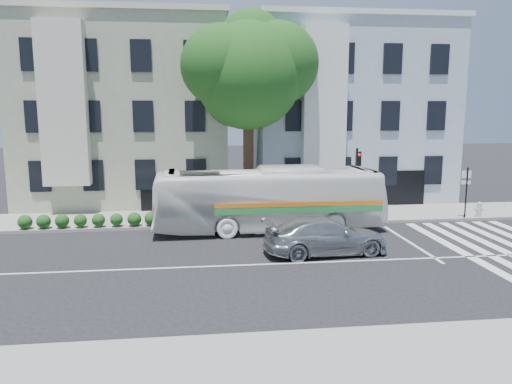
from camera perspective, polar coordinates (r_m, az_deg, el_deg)
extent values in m
plane|color=black|center=(19.13, 1.85, -8.24)|extent=(120.00, 120.00, 0.00)
cube|color=gray|center=(26.78, -0.75, -2.87)|extent=(80.00, 4.00, 0.15)
cube|color=gray|center=(11.89, 8.09, -19.65)|extent=(80.00, 4.00, 0.15)
cube|color=#999D83|center=(33.26, -14.33, 8.69)|extent=(12.00, 10.00, 11.00)
cube|color=#9CAFB9|center=(34.42, 9.75, 8.87)|extent=(12.00, 10.00, 11.00)
cylinder|color=#2D2116|center=(26.84, -0.88, 2.63)|extent=(0.56, 0.56, 5.20)
sphere|color=#154215|center=(26.69, -0.90, 13.12)|extent=(5.60, 5.60, 5.60)
sphere|color=#154215|center=(27.35, 2.45, 14.50)|extent=(4.40, 4.40, 4.40)
sphere|color=#154215|center=(26.32, -3.96, 14.24)|extent=(4.20, 4.20, 4.20)
sphere|color=#154215|center=(28.07, -0.55, 16.44)|extent=(3.80, 3.80, 3.80)
sphere|color=#154215|center=(27.19, -2.31, 10.94)|extent=(3.40, 3.40, 3.40)
imported|color=white|center=(23.85, 1.51, -0.84)|extent=(2.93, 11.13, 3.08)
imported|color=#ACAFB3|center=(20.46, 7.95, -5.01)|extent=(2.52, 5.22, 1.46)
cylinder|color=black|center=(27.16, 11.36, 0.98)|extent=(0.13, 0.13, 3.75)
cube|color=black|center=(26.76, 11.62, 3.74)|extent=(0.27, 0.23, 0.76)
sphere|color=red|center=(26.62, 11.72, 4.19)|extent=(0.14, 0.14, 0.14)
cylinder|color=white|center=(26.96, 11.49, 1.87)|extent=(0.39, 0.08, 0.39)
cylinder|color=#B9B9B4|center=(29.00, 24.14, -1.95)|extent=(0.26, 0.26, 0.65)
sphere|color=#B9B9B4|center=(28.93, 24.18, -1.27)|extent=(0.24, 0.24, 0.24)
cylinder|color=#B9B9B4|center=(28.98, 24.15, -1.79)|extent=(0.44, 0.17, 0.15)
cylinder|color=black|center=(28.20, 22.90, -0.09)|extent=(0.07, 0.07, 2.67)
cube|color=white|center=(28.15, 22.92, 1.87)|extent=(0.48, 0.10, 0.37)
cube|color=white|center=(28.20, 22.87, 1.01)|extent=(0.48, 0.10, 0.19)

